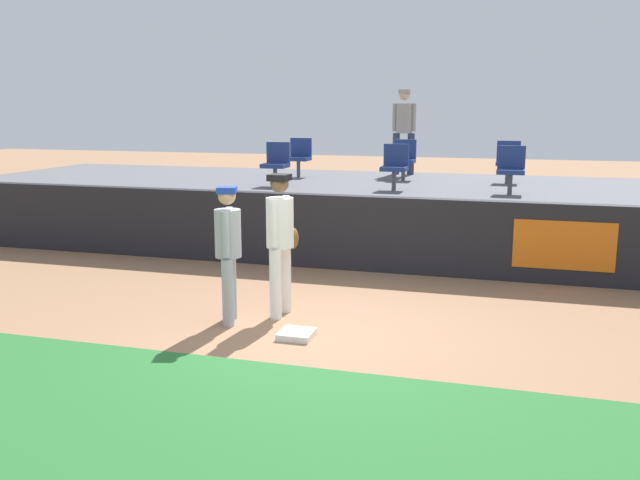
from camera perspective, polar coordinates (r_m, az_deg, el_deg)
name	(u,v)px	position (r m, az deg, el deg)	size (l,w,h in m)	color
ground_plane	(311,336)	(8.23, -0.79, -8.09)	(60.00, 60.00, 0.00)	#936B4C
grass_foreground_strip	(232,422)	(6.19, -7.43, -14.88)	(18.00, 2.80, 0.01)	#26662B
first_base	(296,334)	(8.18, -1.99, -7.92)	(0.40, 0.40, 0.08)	white
player_fielder_home	(281,235)	(8.80, -3.33, 0.43)	(0.37, 0.57, 1.87)	white
player_runner_visitor	(228,245)	(8.57, -7.72, -0.41)	(0.41, 0.47, 1.74)	#9EA3AD
field_wall	(373,234)	(11.33, 4.45, 0.52)	(18.00, 0.26, 1.26)	black
bleacher_platform	(398,213)	(13.83, 6.60, 2.28)	(18.00, 4.80, 1.20)	#59595E
seat_front_right	(511,167)	(12.39, 15.74, 5.91)	(0.47, 0.44, 0.84)	#4C4C51
seat_back_left	(299,155)	(14.91, -1.74, 7.13)	(0.47, 0.44, 0.84)	#4C4C51
seat_front_center	(395,164)	(12.58, 6.31, 6.33)	(0.46, 0.44, 0.84)	#4C4C51
seat_front_left	(276,162)	(13.18, -3.69, 6.59)	(0.47, 0.44, 0.84)	#4C4C51
seat_back_right	(508,160)	(14.19, 15.52, 6.53)	(0.46, 0.44, 0.84)	#4C4C51
seat_back_center	(404,157)	(14.37, 7.08, 6.90)	(0.46, 0.44, 0.84)	#4C4C51
spectator_hooded	(404,126)	(15.56, 7.07, 9.51)	(0.53, 0.37, 1.89)	#33384C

